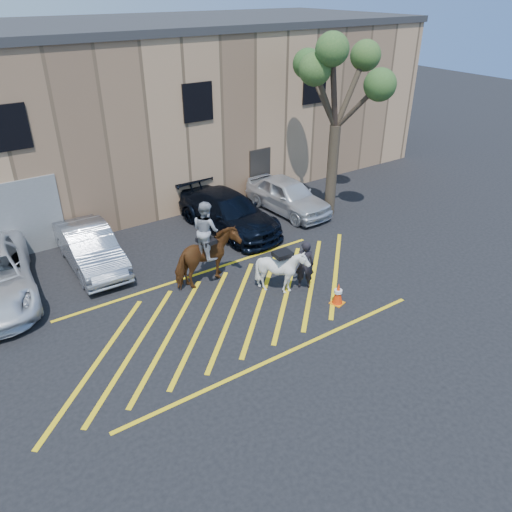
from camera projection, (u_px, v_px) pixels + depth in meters
ground at (228, 306)px, 15.40m from camera, size 90.00×90.00×0.00m
car_silver_sedan at (90, 248)px, 17.20m from camera, size 1.62×4.39×1.43m
car_blue_suv at (229, 212)px, 19.81m from camera, size 2.62×5.28×1.48m
car_white_suv at (288, 195)px, 21.41m from camera, size 2.01×4.39×1.46m
handler at (305, 265)px, 15.97m from camera, size 0.73×0.68×1.66m
warehouse at (86, 112)px, 22.31m from camera, size 32.42×10.20×7.30m
hatching_zone at (233, 310)px, 15.17m from camera, size 12.60×5.12×0.01m
mounted_bay at (207, 252)px, 16.01m from camera, size 2.31×1.28×2.90m
saddled_white at (282, 271)px, 15.75m from camera, size 1.31×1.45×1.53m
traffic_cone at (338, 293)px, 15.34m from camera, size 0.47×0.47×0.73m
tree at (339, 75)px, 18.77m from camera, size 3.99×4.37×7.31m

